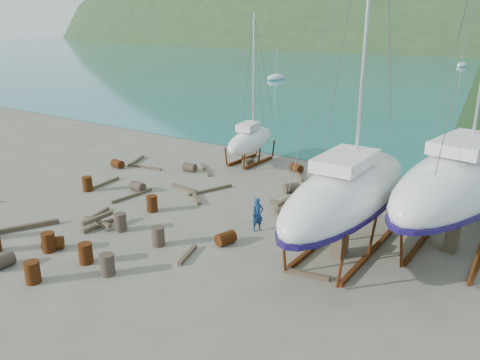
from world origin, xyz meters
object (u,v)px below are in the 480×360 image
Objects in this scene: large_sailboat_near at (348,191)px; worker at (258,215)px; small_sailboat_shore at (250,140)px; large_sailboat_far at (464,179)px.

large_sailboat_near is 10.25× the size of worker.
small_sailboat_shore is at bearing 140.05° from large_sailboat_near.
small_sailboat_shore is 6.08× the size of worker.
large_sailboat_far is 9.22m from worker.
large_sailboat_far is 1.90× the size of small_sailboat_shore.
large_sailboat_near is 0.89× the size of large_sailboat_far.
large_sailboat_far reaches higher than small_sailboat_shore.
worker is (-4.24, -0.45, -1.93)m from large_sailboat_near.
small_sailboat_shore is at bearing 63.49° from worker.
small_sailboat_shore is 11.81m from worker.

